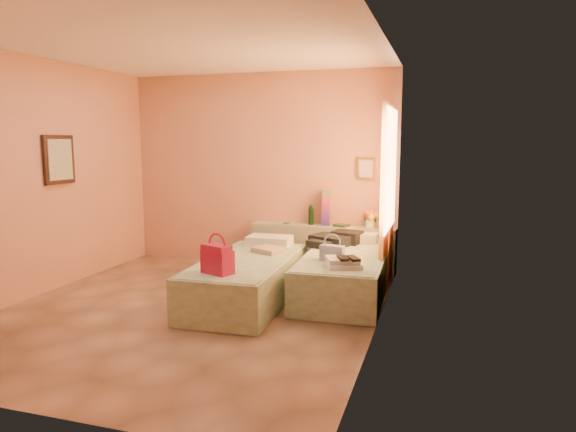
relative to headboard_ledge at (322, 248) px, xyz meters
name	(u,v)px	position (x,y,z in m)	size (l,w,h in m)	color
ground	(191,310)	(-0.98, -2.10, -0.33)	(4.50, 4.50, 0.00)	tan
room_walls	(227,145)	(-0.77, -1.53, 1.46)	(4.02, 4.51, 2.81)	tan
headboard_ledge	(322,248)	(0.00, 0.00, 0.00)	(2.05, 0.30, 0.65)	gray
bed_left	(247,280)	(-0.50, -1.63, -0.08)	(0.90, 2.00, 0.50)	beige
bed_right	(345,274)	(0.52, -1.05, -0.08)	(0.90, 2.00, 0.50)	beige
water_bottle	(311,215)	(-0.18, 0.03, 0.46)	(0.08, 0.08, 0.27)	#133519
rainbow_box	(326,208)	(0.03, 0.04, 0.57)	(0.11, 0.11, 0.50)	#B7163F
small_dish	(287,223)	(-0.51, -0.03, 0.34)	(0.11, 0.11, 0.03)	#498760
green_book	(341,225)	(0.26, -0.01, 0.34)	(0.20, 0.14, 0.03)	#25452A
flower_vase	(370,218)	(0.67, 0.00, 0.47)	(0.22, 0.22, 0.28)	silver
magenta_handbag	(217,259)	(-0.55, -2.32, 0.32)	(0.32, 0.18, 0.30)	#B7163F
khaki_garment	(269,250)	(-0.37, -1.23, 0.20)	(0.35, 0.28, 0.06)	tan
clothes_pile	(335,239)	(0.29, -0.57, 0.25)	(0.53, 0.53, 0.16)	black
blue_handbag	(332,253)	(0.44, -1.43, 0.26)	(0.27, 0.11, 0.17)	#3D4F93
towel_stack	(344,263)	(0.63, -1.69, 0.23)	(0.35, 0.30, 0.10)	silver
sandal_pair	(348,258)	(0.68, -1.74, 0.29)	(0.18, 0.23, 0.02)	black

